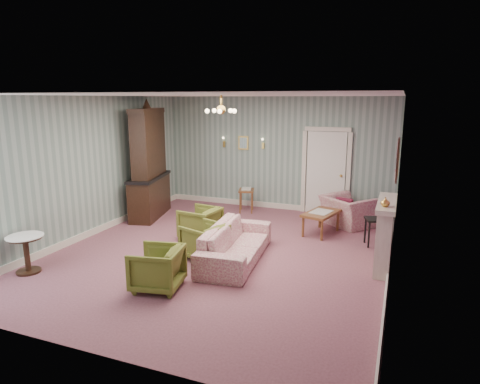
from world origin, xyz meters
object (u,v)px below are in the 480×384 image
at_px(sofa_chintz, 236,237).
at_px(wingback_chair, 348,206).
at_px(olive_chair_a, 157,266).
at_px(olive_chair_b, 204,239).
at_px(dresser, 148,160).
at_px(fireplace, 385,234).
at_px(coffee_table, 321,223).
at_px(olive_chair_c, 200,222).
at_px(side_table_black, 375,232).
at_px(pedestal_table, 27,254).

height_order(sofa_chintz, wingback_chair, wingback_chair).
xyz_separation_m(olive_chair_a, olive_chair_b, (0.11, 1.41, -0.01)).
bearing_deg(dresser, wingback_chair, -2.15).
distance_m(sofa_chintz, fireplace, 2.57).
bearing_deg(fireplace, wingback_chair, 111.98).
height_order(fireplace, coffee_table, fireplace).
xyz_separation_m(olive_chair_c, dresser, (-1.91, 1.08, 1.03)).
bearing_deg(olive_chair_c, fireplace, 95.18).
height_order(wingback_chair, side_table_black, wingback_chair).
bearing_deg(side_table_black, olive_chair_c, -165.83).
relative_size(coffee_table, side_table_black, 1.72).
bearing_deg(olive_chair_b, coffee_table, 159.63).
bearing_deg(sofa_chintz, olive_chair_a, 150.15).
height_order(dresser, side_table_black, dresser).
bearing_deg(coffee_table, pedestal_table, -137.54).
bearing_deg(olive_chair_a, pedestal_table, -94.48).
bearing_deg(olive_chair_a, dresser, -156.24).
xyz_separation_m(olive_chair_a, olive_chair_c, (-0.45, 2.34, 0.00)).
relative_size(olive_chair_a, olive_chair_b, 1.03).
bearing_deg(olive_chair_c, side_table_black, 111.82).
xyz_separation_m(olive_chair_a, sofa_chintz, (0.68, 1.51, 0.06)).
xyz_separation_m(dresser, pedestal_table, (0.00, -3.68, -1.07)).
distance_m(olive_chair_c, dresser, 2.42).
bearing_deg(coffee_table, olive_chair_a, -117.08).
relative_size(olive_chair_b, sofa_chintz, 0.32).
relative_size(dresser, coffee_table, 2.90).
height_order(olive_chair_a, olive_chair_c, olive_chair_c).
bearing_deg(dresser, sofa_chintz, -46.10).
bearing_deg(olive_chair_c, sofa_chintz, 61.30).
bearing_deg(olive_chair_b, fireplace, 122.43).
relative_size(wingback_chair, pedestal_table, 1.62).
distance_m(olive_chair_c, pedestal_table, 3.22).
distance_m(dresser, pedestal_table, 3.83).
relative_size(olive_chair_b, dresser, 0.25).
bearing_deg(pedestal_table, fireplace, 23.92).
relative_size(olive_chair_c, sofa_chintz, 0.33).
bearing_deg(fireplace, olive_chair_c, 177.53).
relative_size(side_table_black, pedestal_table, 0.87).
bearing_deg(olive_chair_a, sofa_chintz, 145.14).
xyz_separation_m(olive_chair_b, dresser, (-2.46, 2.02, 1.04)).
xyz_separation_m(wingback_chair, side_table_black, (0.68, -1.19, -0.18)).
xyz_separation_m(sofa_chintz, side_table_black, (2.27, 1.68, -0.15)).
distance_m(olive_chair_a, wingback_chair, 4.94).
xyz_separation_m(olive_chair_b, pedestal_table, (-2.46, -1.66, -0.03)).
bearing_deg(wingback_chair, side_table_black, 159.03).
relative_size(wingback_chair, side_table_black, 1.87).
xyz_separation_m(wingback_chair, dresser, (-4.62, -0.96, 0.93)).
height_order(wingback_chair, dresser, dresser).
bearing_deg(side_table_black, coffee_table, 162.16).
xyz_separation_m(coffee_table, side_table_black, (1.13, -0.36, 0.03)).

